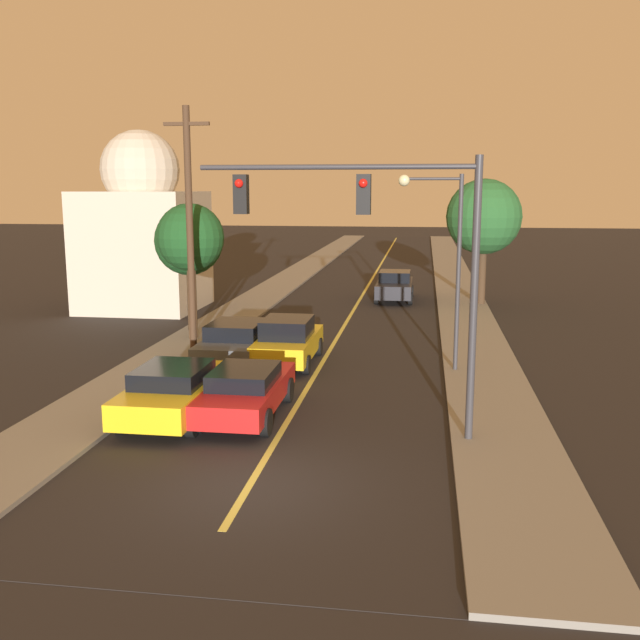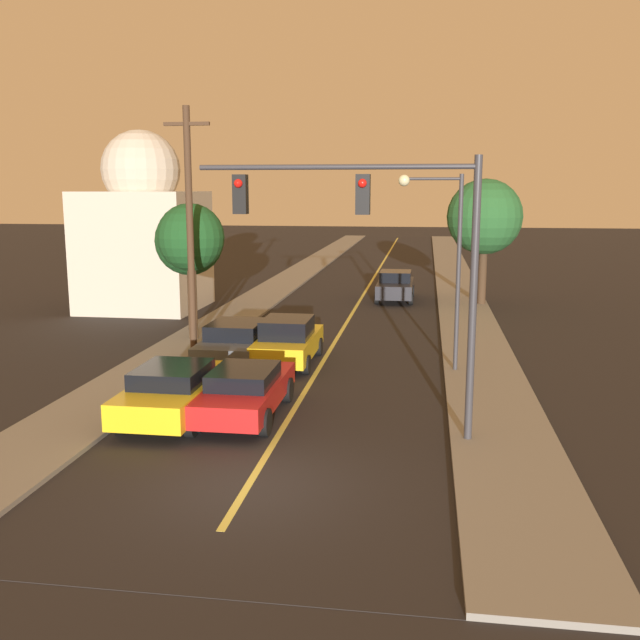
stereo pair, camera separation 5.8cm
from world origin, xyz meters
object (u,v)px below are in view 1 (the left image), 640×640
object	(u,v)px
car_outer_lane_second	(237,341)
tree_left_far	(189,242)
traffic_signal_mast	(384,236)
domed_building_left	(143,231)
streetlamp_right	(443,243)
utility_pole_left	(190,228)
car_near_lane_front	(246,390)
car_far_oncoming	(395,286)
car_near_lane_second	(288,341)
car_outer_lane_front	(175,390)
tree_right_near	(484,217)
tree_left_near	(190,239)

from	to	relation	value
car_outer_lane_second	tree_left_far	world-z (taller)	tree_left_far
traffic_signal_mast	domed_building_left	distance (m)	21.36
streetlamp_right	domed_building_left	distance (m)	17.72
car_outer_lane_second	utility_pole_left	size ratio (longest dim) A/B	0.55
car_near_lane_front	car_outer_lane_second	xyz separation A→B (m)	(-1.80, 5.93, 0.00)
car_outer_lane_second	car_far_oncoming	size ratio (longest dim) A/B	1.05
car_near_lane_second	streetlamp_right	size ratio (longest dim) A/B	0.70
car_near_lane_second	car_outer_lane_front	world-z (taller)	car_near_lane_second
car_near_lane_front	tree_right_near	bearing A→B (deg)	68.92
car_far_oncoming	streetlamp_right	distance (m)	15.58
car_far_oncoming	streetlamp_right	world-z (taller)	streetlamp_right
car_far_oncoming	streetlamp_right	xyz separation A→B (m)	(2.08, -15.06, 3.41)
car_outer_lane_front	utility_pole_left	distance (m)	7.96
car_far_oncoming	car_near_lane_second	bearing A→B (deg)	78.45
car_far_oncoming	utility_pole_left	world-z (taller)	utility_pole_left
car_outer_lane_second	domed_building_left	world-z (taller)	domed_building_left
streetlamp_right	utility_pole_left	xyz separation A→B (m)	(-8.62, 1.07, 0.34)
traffic_signal_mast	tree_right_near	distance (m)	20.79
car_near_lane_front	car_outer_lane_second	bearing A→B (deg)	106.92
domed_building_left	car_near_lane_front	bearing A→B (deg)	-60.19
car_outer_lane_second	streetlamp_right	xyz separation A→B (m)	(6.88, -0.54, 3.48)
streetlamp_right	car_far_oncoming	bearing A→B (deg)	97.87
tree_right_near	car_far_oncoming	bearing A→B (deg)	164.94
car_near_lane_front	streetlamp_right	world-z (taller)	streetlamp_right
car_near_lane_second	domed_building_left	distance (m)	13.99
traffic_signal_mast	streetlamp_right	world-z (taller)	traffic_signal_mast
tree_right_near	car_near_lane_second	bearing A→B (deg)	-118.89
car_outer_lane_second	traffic_signal_mast	size ratio (longest dim) A/B	0.72
tree_right_near	tree_left_near	bearing A→B (deg)	-138.53
car_near_lane_second	tree_left_near	distance (m)	6.21
car_outer_lane_front	car_near_lane_second	bearing A→B (deg)	73.62
domed_building_left	car_near_lane_second	bearing A→B (deg)	-47.99
utility_pole_left	domed_building_left	bearing A→B (deg)	120.46
tree_left_near	domed_building_left	world-z (taller)	domed_building_left
car_near_lane_second	domed_building_left	world-z (taller)	domed_building_left
traffic_signal_mast	tree_left_far	size ratio (longest dim) A/B	1.28
utility_pole_left	traffic_signal_mast	bearing A→B (deg)	-46.90
car_outer_lane_front	traffic_signal_mast	distance (m)	6.81
streetlamp_right	tree_right_near	bearing A→B (deg)	80.40
tree_right_near	domed_building_left	world-z (taller)	domed_building_left
car_near_lane_second	tree_right_near	xyz separation A→B (m)	(7.42, 13.44, 3.69)
car_near_lane_second	car_outer_lane_second	bearing A→B (deg)	176.30
car_outer_lane_front	car_outer_lane_second	distance (m)	6.25
car_outer_lane_second	car_outer_lane_front	bearing A→B (deg)	-90.00
traffic_signal_mast	utility_pole_left	distance (m)	10.45
car_near_lane_front	traffic_signal_mast	xyz separation A→B (m)	(3.58, -1.17, 4.11)
utility_pole_left	tree_right_near	world-z (taller)	utility_pole_left
traffic_signal_mast	domed_building_left	world-z (taller)	domed_building_left
tree_left_near	car_outer_lane_front	bearing A→B (deg)	-74.47
streetlamp_right	tree_right_near	size ratio (longest dim) A/B	0.99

